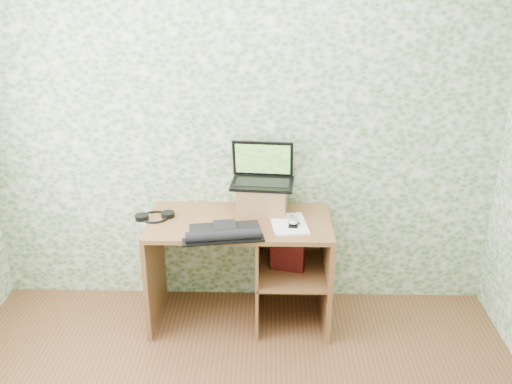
{
  "coord_description": "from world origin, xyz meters",
  "views": [
    {
      "loc": [
        0.19,
        -1.93,
        2.35
      ],
      "look_at": [
        0.11,
        1.39,
        0.97
      ],
      "focal_mm": 40.0,
      "sensor_mm": 36.0,
      "label": 1
    }
  ],
  "objects_px": {
    "riser": "(262,198)",
    "laptop": "(263,174)",
    "keyboard": "(224,232)",
    "notepad": "(289,224)",
    "desk": "(252,255)"
  },
  "relations": [
    {
      "from": "riser",
      "to": "keyboard",
      "type": "distance_m",
      "value": 0.44
    },
    {
      "from": "riser",
      "to": "notepad",
      "type": "xyz_separation_m",
      "value": [
        0.17,
        -0.21,
        -0.09
      ]
    },
    {
      "from": "keyboard",
      "to": "notepad",
      "type": "bearing_deg",
      "value": 12.14
    },
    {
      "from": "riser",
      "to": "laptop",
      "type": "xyz_separation_m",
      "value": [
        -0.0,
        0.04,
        0.16
      ]
    },
    {
      "from": "laptop",
      "to": "keyboard",
      "type": "bearing_deg",
      "value": -114.04
    },
    {
      "from": "riser",
      "to": "laptop",
      "type": "height_order",
      "value": "laptop"
    },
    {
      "from": "desk",
      "to": "riser",
      "type": "distance_m",
      "value": 0.39
    },
    {
      "from": "desk",
      "to": "riser",
      "type": "bearing_deg",
      "value": 59.13
    },
    {
      "from": "riser",
      "to": "notepad",
      "type": "distance_m",
      "value": 0.29
    },
    {
      "from": "laptop",
      "to": "keyboard",
      "type": "distance_m",
      "value": 0.53
    },
    {
      "from": "desk",
      "to": "notepad",
      "type": "xyz_separation_m",
      "value": [
        0.24,
        -0.09,
        0.28
      ]
    },
    {
      "from": "riser",
      "to": "keyboard",
      "type": "height_order",
      "value": "riser"
    },
    {
      "from": "keyboard",
      "to": "notepad",
      "type": "relative_size",
      "value": 1.62
    },
    {
      "from": "notepad",
      "to": "desk",
      "type": "bearing_deg",
      "value": 151.08
    },
    {
      "from": "riser",
      "to": "notepad",
      "type": "height_order",
      "value": "riser"
    }
  ]
}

